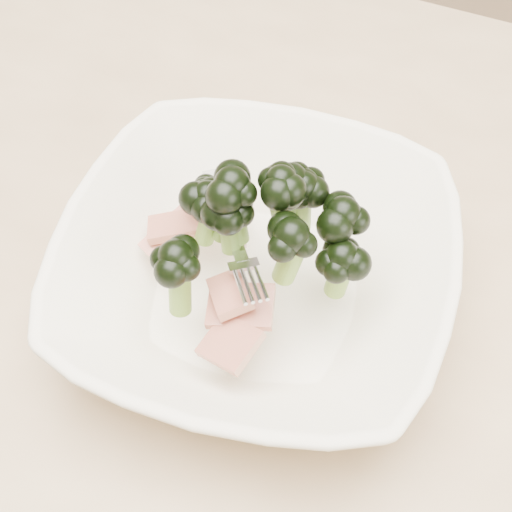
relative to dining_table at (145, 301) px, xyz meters
name	(u,v)px	position (x,y,z in m)	size (l,w,h in m)	color
ground	(195,512)	(0.00, 0.00, -0.65)	(4.00, 4.00, 0.00)	tan
dining_table	(145,301)	(0.00, 0.00, 0.00)	(1.20, 0.80, 0.75)	tan
broccoli_dish	(256,263)	(0.12, -0.01, 0.14)	(0.32, 0.32, 0.13)	#F0E6CB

